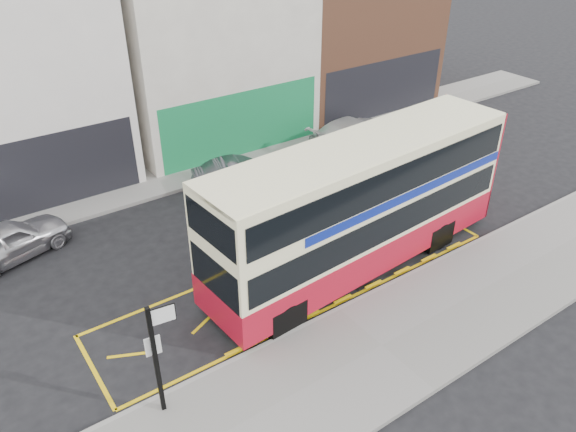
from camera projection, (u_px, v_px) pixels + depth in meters
ground at (331, 306)px, 17.61m from camera, size 120.00×120.00×0.00m
pavement at (381, 347)px, 15.96m from camera, size 40.00×4.00×0.15m
kerb at (338, 310)px, 17.31m from camera, size 40.00×0.15×0.15m
far_pavement at (178, 174)px, 25.28m from camera, size 50.00×3.00×0.15m
road_markings at (301, 280)px, 18.73m from camera, size 14.00×3.40×0.01m
terrace_green_shop at (198, 32)px, 27.21m from camera, size 9.00×8.01×11.30m
terrace_right at (341, 20)px, 31.88m from camera, size 9.00×8.01×10.30m
double_decker_bus at (362, 204)px, 18.33m from camera, size 11.52×3.39×4.54m
bus_stop_post at (157, 351)px, 13.06m from camera, size 0.80×0.21×3.26m
car_silver at (8, 241)px, 19.45m from camera, size 4.48×2.82×1.42m
car_grey at (239, 174)px, 24.02m from camera, size 4.13×2.21×1.29m
car_white at (352, 133)px, 27.68m from camera, size 5.23×2.72×1.45m
street_tree_right at (321, 67)px, 28.79m from camera, size 2.16×2.16×4.67m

